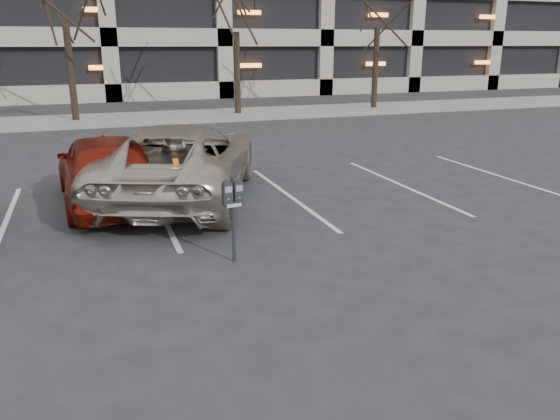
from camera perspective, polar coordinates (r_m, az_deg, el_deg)
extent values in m
plane|color=#28282B|center=(9.35, -2.16, -2.86)|extent=(140.00, 140.00, 0.00)
cube|color=gray|center=(24.74, -13.49, 9.33)|extent=(80.00, 4.00, 0.12)
cube|color=silver|center=(11.28, -26.78, -1.20)|extent=(0.10, 5.20, 0.00)
cube|color=silver|center=(11.23, -12.55, 0.19)|extent=(0.10, 5.20, 0.00)
cube|color=silver|center=(11.86, 0.97, 1.50)|extent=(0.10, 5.20, 0.00)
cube|color=silver|center=(13.07, 12.56, 2.57)|extent=(0.10, 5.20, 0.00)
cube|color=silver|center=(14.72, 21.88, 3.35)|extent=(0.10, 5.20, 0.00)
cylinder|color=black|center=(24.43, -20.99, 13.13)|extent=(0.28, 0.28, 3.96)
cylinder|color=black|center=(25.31, -4.49, 13.93)|extent=(0.28, 0.28, 3.66)
cylinder|color=black|center=(27.96, 9.93, 14.24)|extent=(0.28, 0.28, 3.87)
cylinder|color=black|center=(8.22, -4.86, -2.43)|extent=(0.06, 0.06, 0.90)
cube|color=black|center=(8.08, -4.94, 0.72)|extent=(0.31, 0.14, 0.06)
cube|color=silver|center=(8.03, -4.79, 0.48)|extent=(0.22, 0.03, 0.05)
cube|color=gray|center=(7.93, -5.39, 2.12)|extent=(0.11, 0.02, 0.09)
cube|color=gray|center=(7.99, -4.25, 2.26)|extent=(0.11, 0.02, 0.09)
imported|color=beige|center=(11.70, -10.36, 5.01)|extent=(4.58, 6.31, 1.60)
cube|color=#F66005|center=(10.53, -11.56, 8.05)|extent=(0.10, 0.20, 0.01)
imported|color=maroon|center=(11.61, -17.65, 4.17)|extent=(2.08, 4.54, 1.51)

